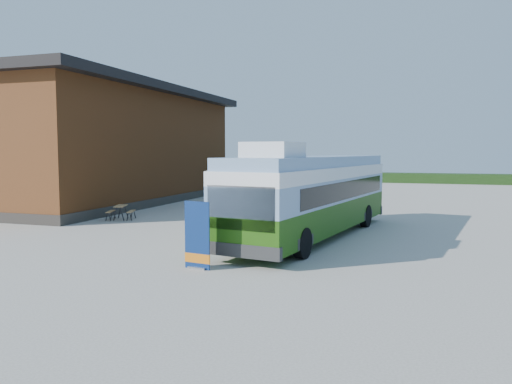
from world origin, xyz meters
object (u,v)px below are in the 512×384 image
(person_a, at_px, (218,193))
(person_b, at_px, (240,193))
(bus, at_px, (314,193))
(slurry_tanker, at_px, (292,178))
(banner, at_px, (197,241))
(picnic_table, at_px, (121,209))

(person_a, xyz_separation_m, person_b, (0.76, 1.79, -0.15))
(bus, xyz_separation_m, person_b, (-6.55, 9.64, -0.96))
(slurry_tanker, bearing_deg, banner, -74.45)
(bus, distance_m, person_b, 11.70)
(person_a, bearing_deg, person_b, 40.97)
(person_b, distance_m, slurry_tanker, 9.19)
(picnic_table, bearing_deg, bus, -31.21)
(bus, relative_size, picnic_table, 7.89)
(bus, bearing_deg, slurry_tanker, 115.78)
(banner, relative_size, slurry_tanker, 0.33)
(banner, distance_m, slurry_tanker, 25.29)
(slurry_tanker, bearing_deg, person_a, -91.59)
(picnic_table, bearing_deg, person_b, 45.55)
(picnic_table, relative_size, person_b, 0.98)
(bus, relative_size, person_b, 7.71)
(bus, bearing_deg, picnic_table, 178.21)
(bus, relative_size, banner, 6.25)
(person_a, bearing_deg, slurry_tanker, 54.84)
(person_b, height_order, slurry_tanker, slurry_tanker)
(person_b, bearing_deg, bus, 86.22)
(banner, xyz_separation_m, picnic_table, (-7.96, 8.25, -0.27))
(person_a, bearing_deg, picnic_table, -140.62)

